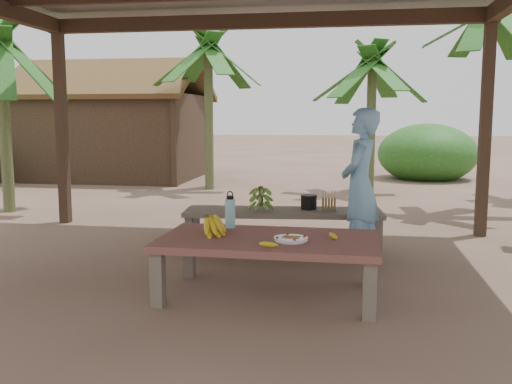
% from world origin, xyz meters
% --- Properties ---
extents(ground, '(80.00, 80.00, 0.00)m').
position_xyz_m(ground, '(0.00, 0.00, 0.00)').
color(ground, brown).
rests_on(ground, ground).
extents(work_table, '(1.82, 1.03, 0.50)m').
position_xyz_m(work_table, '(0.51, -0.54, 0.43)').
color(work_table, brown).
rests_on(work_table, ground).
extents(bench, '(2.25, 0.80, 0.45)m').
position_xyz_m(bench, '(0.43, 1.15, 0.39)').
color(bench, brown).
rests_on(bench, ground).
extents(ripe_banana_bunch, '(0.32, 0.27, 0.19)m').
position_xyz_m(ripe_banana_bunch, '(-0.02, -0.53, 0.59)').
color(ripe_banana_bunch, yellow).
rests_on(ripe_banana_bunch, work_table).
extents(plate, '(0.27, 0.27, 0.04)m').
position_xyz_m(plate, '(0.70, -0.65, 0.52)').
color(plate, white).
rests_on(plate, work_table).
extents(loose_banana_front, '(0.16, 0.08, 0.04)m').
position_xyz_m(loose_banana_front, '(0.55, -0.89, 0.52)').
color(loose_banana_front, yellow).
rests_on(loose_banana_front, work_table).
extents(loose_banana_side, '(0.10, 0.14, 0.04)m').
position_xyz_m(loose_banana_side, '(1.03, -0.50, 0.52)').
color(loose_banana_side, yellow).
rests_on(loose_banana_side, work_table).
extents(water_flask, '(0.09, 0.09, 0.33)m').
position_xyz_m(water_flask, '(0.10, -0.17, 0.64)').
color(water_flask, '#3AA4B6').
rests_on(water_flask, work_table).
extents(green_banana_stalk, '(0.27, 0.27, 0.28)m').
position_xyz_m(green_banana_stalk, '(0.18, 1.13, 0.59)').
color(green_banana_stalk, '#598C2D').
rests_on(green_banana_stalk, bench).
extents(cooking_pot, '(0.18, 0.18, 0.15)m').
position_xyz_m(cooking_pot, '(0.71, 1.27, 0.53)').
color(cooking_pot, black).
rests_on(cooking_pot, bench).
extents(skewer_rack, '(0.19, 0.10, 0.24)m').
position_xyz_m(skewer_rack, '(0.94, 1.15, 0.57)').
color(skewer_rack, '#A57F47').
rests_on(skewer_rack, bench).
extents(woman, '(0.52, 0.66, 1.58)m').
position_xyz_m(woman, '(1.27, 0.81, 0.79)').
color(woman, '#6DA3CD').
rests_on(woman, ground).
extents(hut, '(4.40, 3.43, 2.85)m').
position_xyz_m(hut, '(-4.50, 8.00, 1.10)').
color(hut, black).
rests_on(hut, ground).
extents(banana_plant_ne, '(1.80, 1.80, 3.36)m').
position_xyz_m(banana_plant_ne, '(3.24, 4.25, 2.86)').
color(banana_plant_ne, '#596638').
rests_on(banana_plant_ne, ground).
extents(banana_plant_n, '(1.80, 1.80, 2.79)m').
position_xyz_m(banana_plant_n, '(1.56, 6.22, 2.31)').
color(banana_plant_n, '#596638').
rests_on(banana_plant_n, ground).
extents(banana_plant_nw, '(1.80, 1.80, 3.13)m').
position_xyz_m(banana_plant_nw, '(-1.67, 6.22, 2.64)').
color(banana_plant_nw, '#596638').
rests_on(banana_plant_nw, ground).
extents(banana_plant_w, '(1.80, 1.80, 2.83)m').
position_xyz_m(banana_plant_w, '(-4.13, 3.02, 2.35)').
color(banana_plant_w, '#596638').
rests_on(banana_plant_w, ground).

